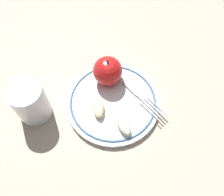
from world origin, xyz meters
TOP-DOWN VIEW (x-y plane):
  - ground_plane at (0.00, 0.00)m, footprint 2.00×2.00m
  - plate at (0.00, 0.02)m, footprint 0.23×0.23m
  - apple_red_whole at (-0.05, -0.03)m, footprint 0.07×0.07m
  - apple_slice_front at (0.04, -0.00)m, footprint 0.06×0.06m
  - apple_slice_back at (0.04, 0.07)m, footprint 0.06×0.07m
  - fork at (-0.05, 0.05)m, footprint 0.07×0.19m
  - drinking_glass at (0.13, -0.13)m, footprint 0.08×0.08m

SIDE VIEW (x-z plane):
  - ground_plane at x=0.00m, z-range 0.00..0.00m
  - plate at x=0.00m, z-range 0.00..0.02m
  - fork at x=-0.05m, z-range 0.02..0.02m
  - apple_slice_front at x=0.04m, z-range 0.02..0.04m
  - apple_slice_back at x=0.04m, z-range 0.02..0.04m
  - apple_red_whole at x=-0.05m, z-range 0.01..0.09m
  - drinking_glass at x=0.13m, z-range 0.00..0.11m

